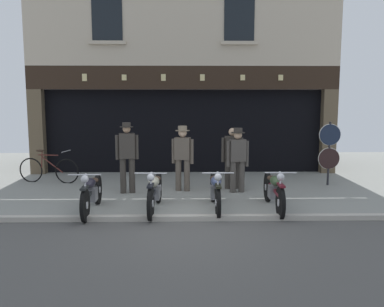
{
  "coord_description": "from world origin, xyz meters",
  "views": [
    {
      "loc": [
        0.02,
        -7.6,
        2.34
      ],
      "look_at": [
        0.21,
        2.6,
        0.96
      ],
      "focal_mm": 38.52,
      "sensor_mm": 36.0,
      "label": 1
    }
  ],
  "objects_px": {
    "tyre_sign_pole": "(329,148)",
    "salesman_left": "(127,154)",
    "motorcycle_left": "(91,192)",
    "assistant_far_right": "(238,157)",
    "shopkeeper_center": "(183,155)",
    "motorcycle_center": "(215,190)",
    "advert_board_near": "(122,121)",
    "leaning_bicycle": "(48,169)",
    "salesman_right": "(232,155)",
    "motorcycle_center_right": "(274,190)",
    "motorcycle_center_left": "(155,191)"
  },
  "relations": [
    {
      "from": "tyre_sign_pole",
      "to": "salesman_left",
      "type": "bearing_deg",
      "value": -171.28
    },
    {
      "from": "motorcycle_left",
      "to": "assistant_far_right",
      "type": "relative_size",
      "value": 1.24
    },
    {
      "from": "assistant_far_right",
      "to": "shopkeeper_center",
      "type": "bearing_deg",
      "value": -14.88
    },
    {
      "from": "motorcycle_center",
      "to": "advert_board_near",
      "type": "distance_m",
      "value": 5.38
    },
    {
      "from": "salesman_left",
      "to": "leaning_bicycle",
      "type": "relative_size",
      "value": 1.0
    },
    {
      "from": "motorcycle_center",
      "to": "tyre_sign_pole",
      "type": "distance_m",
      "value": 4.06
    },
    {
      "from": "motorcycle_center",
      "to": "assistant_far_right",
      "type": "xyz_separation_m",
      "value": [
        0.67,
        1.61,
        0.47
      ]
    },
    {
      "from": "shopkeeper_center",
      "to": "salesman_right",
      "type": "bearing_deg",
      "value": -157.61
    },
    {
      "from": "assistant_far_right",
      "to": "tyre_sign_pole",
      "type": "xyz_separation_m",
      "value": [
        2.56,
        0.78,
        0.13
      ]
    },
    {
      "from": "shopkeeper_center",
      "to": "tyre_sign_pole",
      "type": "height_order",
      "value": "tyre_sign_pole"
    },
    {
      "from": "motorcycle_center",
      "to": "shopkeeper_center",
      "type": "distance_m",
      "value": 1.98
    },
    {
      "from": "motorcycle_center_right",
      "to": "salesman_left",
      "type": "height_order",
      "value": "salesman_left"
    },
    {
      "from": "motorcycle_left",
      "to": "tyre_sign_pole",
      "type": "xyz_separation_m",
      "value": [
        5.79,
        2.56,
        0.6
      ]
    },
    {
      "from": "advert_board_near",
      "to": "motorcycle_center_left",
      "type": "bearing_deg",
      "value": -73.72
    },
    {
      "from": "motorcycle_left",
      "to": "motorcycle_center_right",
      "type": "distance_m",
      "value": 3.79
    },
    {
      "from": "motorcycle_center_right",
      "to": "assistant_far_right",
      "type": "distance_m",
      "value": 1.8
    },
    {
      "from": "motorcycle_center_right",
      "to": "salesman_left",
      "type": "distance_m",
      "value": 3.7
    },
    {
      "from": "advert_board_near",
      "to": "shopkeeper_center",
      "type": "bearing_deg",
      "value": -55.1
    },
    {
      "from": "shopkeeper_center",
      "to": "advert_board_near",
      "type": "bearing_deg",
      "value": -42.99
    },
    {
      "from": "motorcycle_left",
      "to": "motorcycle_center_right",
      "type": "height_order",
      "value": "motorcycle_center_right"
    },
    {
      "from": "shopkeeper_center",
      "to": "motorcycle_center",
      "type": "bearing_deg",
      "value": 123.37
    },
    {
      "from": "motorcycle_center_left",
      "to": "salesman_right",
      "type": "relative_size",
      "value": 1.31
    },
    {
      "from": "salesman_right",
      "to": "advert_board_near",
      "type": "xyz_separation_m",
      "value": [
        -3.2,
        2.53,
        0.74
      ]
    },
    {
      "from": "shopkeeper_center",
      "to": "advert_board_near",
      "type": "distance_m",
      "value": 3.44
    },
    {
      "from": "salesman_left",
      "to": "assistant_far_right",
      "type": "relative_size",
      "value": 1.09
    },
    {
      "from": "salesman_right",
      "to": "tyre_sign_pole",
      "type": "bearing_deg",
      "value": -175.56
    },
    {
      "from": "salesman_left",
      "to": "motorcycle_center",
      "type": "bearing_deg",
      "value": 133.72
    },
    {
      "from": "advert_board_near",
      "to": "motorcycle_left",
      "type": "bearing_deg",
      "value": -89.25
    },
    {
      "from": "motorcycle_center_left",
      "to": "shopkeeper_center",
      "type": "distance_m",
      "value": 2.02
    },
    {
      "from": "motorcycle_center",
      "to": "motorcycle_left",
      "type": "bearing_deg",
      "value": 3.53
    },
    {
      "from": "motorcycle_center_right",
      "to": "tyre_sign_pole",
      "type": "xyz_separation_m",
      "value": [
        2.0,
        2.43,
        0.6
      ]
    },
    {
      "from": "motorcycle_left",
      "to": "assistant_far_right",
      "type": "height_order",
      "value": "assistant_far_right"
    },
    {
      "from": "motorcycle_left",
      "to": "leaning_bicycle",
      "type": "bearing_deg",
      "value": -60.09
    },
    {
      "from": "advert_board_near",
      "to": "motorcycle_center_right",
      "type": "bearing_deg",
      "value": -49.98
    },
    {
      "from": "shopkeeper_center",
      "to": "tyre_sign_pole",
      "type": "relative_size",
      "value": 0.97
    },
    {
      "from": "assistant_far_right",
      "to": "advert_board_near",
      "type": "relative_size",
      "value": 1.57
    },
    {
      "from": "salesman_left",
      "to": "assistant_far_right",
      "type": "xyz_separation_m",
      "value": [
        2.73,
        0.03,
        -0.08
      ]
    },
    {
      "from": "assistant_far_right",
      "to": "motorcycle_left",
      "type": "bearing_deg",
      "value": 21.44
    },
    {
      "from": "salesman_right",
      "to": "assistant_far_right",
      "type": "height_order",
      "value": "assistant_far_right"
    },
    {
      "from": "leaning_bicycle",
      "to": "motorcycle_center_left",
      "type": "bearing_deg",
      "value": 57.67
    },
    {
      "from": "salesman_right",
      "to": "motorcycle_center",
      "type": "bearing_deg",
      "value": 70.36
    },
    {
      "from": "leaning_bicycle",
      "to": "motorcycle_center",
      "type": "bearing_deg",
      "value": 67.83
    },
    {
      "from": "motorcycle_center_left",
      "to": "salesman_right",
      "type": "xyz_separation_m",
      "value": [
        1.85,
        2.11,
        0.44
      ]
    },
    {
      "from": "salesman_right",
      "to": "assistant_far_right",
      "type": "distance_m",
      "value": 0.42
    },
    {
      "from": "motorcycle_left",
      "to": "shopkeeper_center",
      "type": "distance_m",
      "value": 2.74
    },
    {
      "from": "shopkeeper_center",
      "to": "leaning_bicycle",
      "type": "distance_m",
      "value": 3.94
    },
    {
      "from": "motorcycle_center_right",
      "to": "leaning_bicycle",
      "type": "bearing_deg",
      "value": -26.03
    },
    {
      "from": "motorcycle_center_left",
      "to": "motorcycle_center",
      "type": "xyz_separation_m",
      "value": [
        1.27,
        0.09,
        -0.01
      ]
    },
    {
      "from": "motorcycle_center_right",
      "to": "motorcycle_center",
      "type": "bearing_deg",
      "value": -0.35
    },
    {
      "from": "salesman_left",
      "to": "tyre_sign_pole",
      "type": "height_order",
      "value": "salesman_left"
    }
  ]
}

